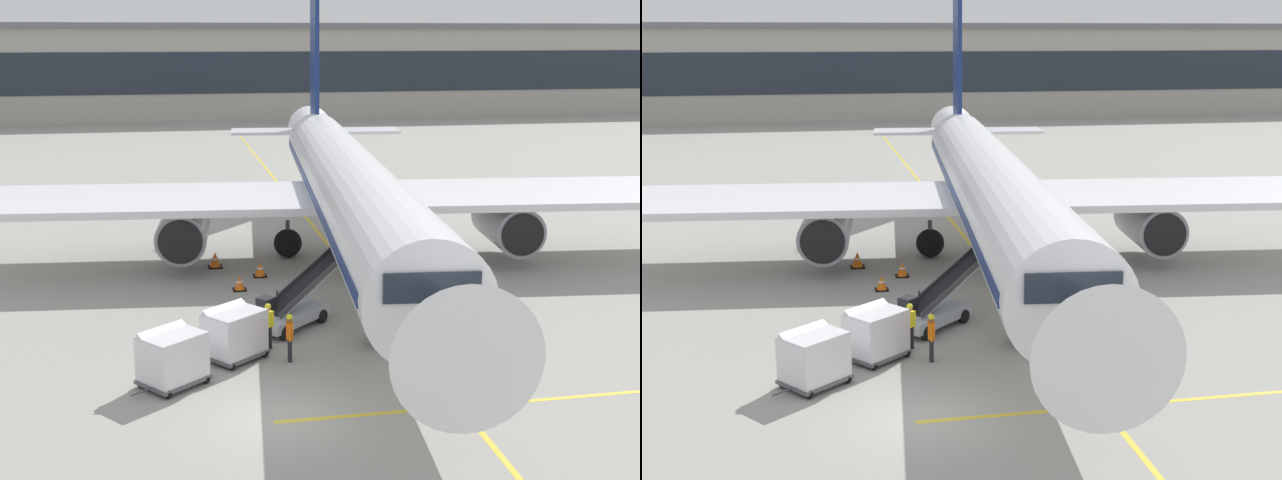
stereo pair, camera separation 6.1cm
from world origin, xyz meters
TOP-DOWN VIEW (x-y plane):
  - ground_plane at (0.00, 0.00)m, footprint 600.00×600.00m
  - parked_airplane at (5.79, 17.30)m, footprint 37.14×47.14m
  - belt_loader at (1.58, 8.11)m, footprint 4.83×4.69m
  - baggage_cart_lead at (-1.01, 5.04)m, footprint 2.63×2.50m
  - baggage_cart_second at (-3.20, 3.11)m, footprint 2.63×2.50m
  - ground_crew_by_loader at (0.91, 4.45)m, footprint 0.29×0.57m
  - ground_crew_by_carts at (0.31, 5.74)m, footprint 0.46×0.43m
  - safety_cone_engine_keepout at (1.12, 15.21)m, footprint 0.63×0.63m
  - safety_cone_wingtip at (-0.03, 13.19)m, footprint 0.60×0.60m
  - safety_cone_nose_mark at (-0.85, 17.22)m, footprint 0.69×0.69m
  - apron_guidance_line_lead_in at (5.53, 16.44)m, footprint 0.20×110.00m
  - apron_guidance_line_stop_bar at (5.70, -0.23)m, footprint 12.00×0.20m
  - terminal_building at (1.59, 99.56)m, footprint 146.91×21.55m

SIDE VIEW (x-z plane):
  - ground_plane at x=0.00m, z-range 0.00..0.00m
  - apron_guidance_line_lead_in at x=5.53m, z-range 0.00..0.01m
  - apron_guidance_line_stop_bar at x=5.70m, z-range 0.00..0.01m
  - safety_cone_wingtip at x=-0.03m, z-range -0.01..0.67m
  - safety_cone_engine_keepout at x=1.12m, z-range -0.01..0.70m
  - safety_cone_nose_mark at x=-0.85m, z-range -0.01..0.77m
  - belt_loader at x=1.58m, z-range -0.47..2.08m
  - ground_crew_by_loader at x=0.91m, z-range 0.13..1.87m
  - ground_crew_by_carts at x=0.31m, z-range 0.13..1.87m
  - baggage_cart_lead at x=-1.01m, z-range 0.04..1.96m
  - baggage_cart_second at x=-3.20m, z-range 0.04..1.96m
  - parked_airplane at x=5.79m, z-range -4.07..11.65m
  - terminal_building at x=1.59m, z-range -0.05..12.53m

